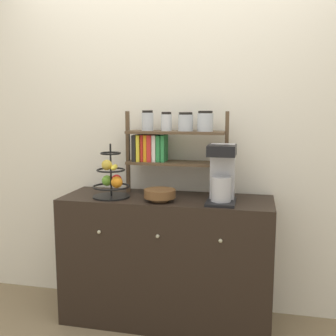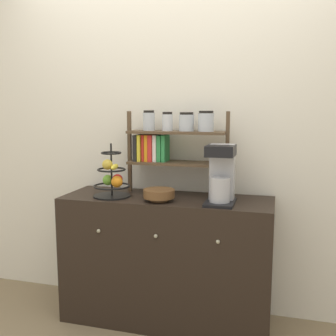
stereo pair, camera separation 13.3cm
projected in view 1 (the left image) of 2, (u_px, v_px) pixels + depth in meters
name	position (u px, v px, depth m)	size (l,w,h in m)	color
wall_back	(175.00, 130.00, 2.82)	(7.00, 0.05, 2.60)	silver
sideboard	(166.00, 260.00, 2.68)	(1.40, 0.49, 0.87)	black
coffee_maker	(222.00, 173.00, 2.46)	(0.18, 0.26, 0.37)	black
fruit_stand	(112.00, 179.00, 2.61)	(0.25, 0.25, 0.36)	black
wooden_bowl	(160.00, 194.00, 2.51)	(0.20, 0.20, 0.08)	brown
shelf_hutch	(169.00, 140.00, 2.69)	(0.71, 0.20, 0.57)	brown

